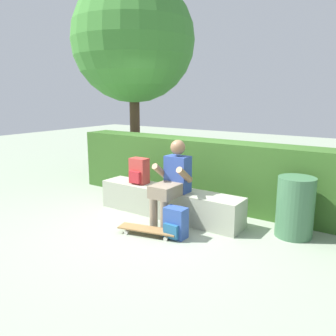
# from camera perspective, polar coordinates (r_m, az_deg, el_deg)

# --- Properties ---
(ground_plane) EXTENTS (24.00, 24.00, 0.00)m
(ground_plane) POSITION_cam_1_polar(r_m,az_deg,el_deg) (5.02, -2.15, -9.01)
(ground_plane) COLOR gray
(bench_main) EXTENTS (2.32, 0.43, 0.43)m
(bench_main) POSITION_cam_1_polar(r_m,az_deg,el_deg) (5.22, 0.09, -5.68)
(bench_main) COLOR #9CA08B
(bench_main) RESTS_ON ground
(person_skater) EXTENTS (0.49, 0.62, 1.18)m
(person_skater) POSITION_cam_1_polar(r_m,az_deg,el_deg) (4.83, 0.67, -1.98)
(person_skater) COLOR #2D4793
(person_skater) RESTS_ON ground
(skateboard_near_person) EXTENTS (0.82, 0.37, 0.09)m
(skateboard_near_person) POSITION_cam_1_polar(r_m,az_deg,el_deg) (4.59, -3.33, -10.12)
(skateboard_near_person) COLOR olive
(skateboard_near_person) RESTS_ON ground
(backpack_on_bench) EXTENTS (0.28, 0.23, 0.40)m
(backpack_on_bench) POSITION_cam_1_polar(r_m,az_deg,el_deg) (5.42, -4.82, -0.54)
(backpack_on_bench) COLOR #B23833
(backpack_on_bench) RESTS_ON bench_main
(backpack_on_ground) EXTENTS (0.28, 0.23, 0.40)m
(backpack_on_ground) POSITION_cam_1_polar(r_m,az_deg,el_deg) (4.47, 1.23, -9.09)
(backpack_on_ground) COLOR #2D4C99
(backpack_on_ground) RESTS_ON ground
(hedge_row) EXTENTS (5.53, 0.53, 1.07)m
(hedge_row) POSITION_cam_1_polar(r_m,az_deg,el_deg) (5.71, 8.26, -0.93)
(hedge_row) COLOR #325B21
(hedge_row) RESTS_ON ground
(tree_behind_bench) EXTENTS (2.62, 2.62, 4.24)m
(tree_behind_bench) POSITION_cam_1_polar(r_m,az_deg,el_deg) (7.88, -5.75, 20.11)
(tree_behind_bench) COLOR #473323
(tree_behind_bench) RESTS_ON ground
(trash_bin) EXTENTS (0.47, 0.47, 0.79)m
(trash_bin) POSITION_cam_1_polar(r_m,az_deg,el_deg) (4.74, 20.20, -6.06)
(trash_bin) COLOR #3D6B47
(trash_bin) RESTS_ON ground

